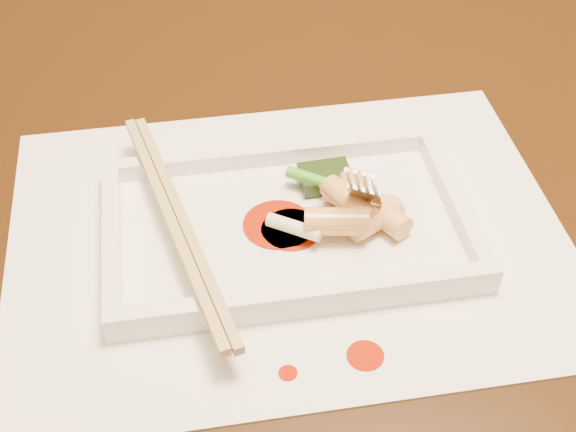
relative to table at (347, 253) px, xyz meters
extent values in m
cube|color=black|center=(0.00, 0.00, 0.08)|extent=(1.40, 0.90, 0.04)
cube|color=white|center=(-0.06, -0.07, 0.10)|extent=(0.40, 0.30, 0.00)
cylinder|color=#A11D04|center=(-0.03, -0.19, 0.10)|extent=(0.02, 0.02, 0.00)
cylinder|color=#A11D04|center=(-0.08, -0.19, 0.10)|extent=(0.01, 0.01, 0.00)
cube|color=white|center=(-0.06, -0.07, 0.11)|extent=(0.26, 0.16, 0.01)
cube|color=white|center=(-0.06, 0.00, 0.12)|extent=(0.26, 0.01, 0.01)
cube|color=white|center=(-0.06, -0.14, 0.12)|extent=(0.26, 0.01, 0.01)
cube|color=white|center=(-0.19, -0.07, 0.12)|extent=(0.01, 0.14, 0.01)
cube|color=white|center=(0.06, -0.07, 0.12)|extent=(0.01, 0.14, 0.01)
cube|color=black|center=(-0.03, -0.03, 0.12)|extent=(0.04, 0.03, 0.01)
cylinder|color=#EAEACC|center=(-0.06, -0.08, 0.12)|extent=(0.04, 0.03, 0.01)
cylinder|color=#2D9918|center=(-0.02, -0.05, 0.12)|extent=(0.07, 0.06, 0.01)
cube|color=tan|center=(-0.15, -0.07, 0.13)|extent=(0.06, 0.24, 0.01)
cube|color=tan|center=(-0.14, -0.07, 0.13)|extent=(0.06, 0.24, 0.01)
cylinder|color=#A11D04|center=(-0.07, -0.07, 0.11)|extent=(0.04, 0.04, 0.00)
cylinder|color=#A11D04|center=(-0.06, -0.07, 0.11)|extent=(0.04, 0.04, 0.00)
cylinder|color=#A11D04|center=(-0.07, -0.07, 0.11)|extent=(0.05, 0.05, 0.00)
cylinder|color=#EBBF6D|center=(-0.01, -0.06, 0.12)|extent=(0.05, 0.04, 0.02)
cylinder|color=#EBBF6D|center=(0.00, -0.08, 0.12)|extent=(0.05, 0.04, 0.02)
cylinder|color=#EBBF6D|center=(-0.02, -0.07, 0.13)|extent=(0.04, 0.05, 0.02)
cylinder|color=#EBBF6D|center=(-0.01, -0.06, 0.12)|extent=(0.02, 0.05, 0.02)
cylinder|color=#EBBF6D|center=(0.00, -0.08, 0.12)|extent=(0.04, 0.05, 0.02)
cylinder|color=#EBBF6D|center=(-0.03, -0.09, 0.13)|extent=(0.05, 0.03, 0.02)
camera|label=1|loc=(-0.13, -0.48, 0.51)|focal=50.00mm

